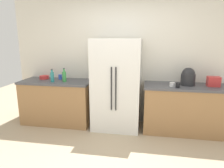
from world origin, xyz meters
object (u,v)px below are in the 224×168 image
object	(u,v)px
cup_c	(172,84)
bottle_a	(52,77)
bottle_b	(64,76)
refrigerator	(116,85)
toaster	(214,81)
bowl_a	(44,77)
cup_a	(178,85)
cup_b	(60,77)
rice_cooker	(188,77)

from	to	relation	value
cup_c	bottle_a	bearing A→B (deg)	-179.62
bottle_a	bottle_b	xyz separation A→B (m)	(0.23, 0.06, 0.00)
refrigerator	bottle_a	world-z (taller)	refrigerator
toaster	bowl_a	size ratio (longest dim) A/B	1.12
bottle_b	cup_c	distance (m)	2.10
bottle_a	cup_a	distance (m)	2.41
toaster	cup_a	size ratio (longest dim) A/B	2.35
bottle_b	bowl_a	xyz separation A→B (m)	(-0.54, 0.19, -0.07)
refrigerator	toaster	world-z (taller)	refrigerator
cup_a	bottle_a	bearing A→B (deg)	178.33
toaster	cup_a	xyz separation A→B (m)	(-0.65, -0.22, -0.04)
cup_a	cup_c	world-z (taller)	cup_a
cup_a	cup_b	world-z (taller)	cup_b
rice_cooker	cup_b	distance (m)	2.58
bottle_a	cup_b	xyz separation A→B (m)	(0.05, 0.27, -0.06)
toaster	bottle_b	xyz separation A→B (m)	(-2.83, -0.09, 0.02)
rice_cooker	cup_a	distance (m)	0.33
refrigerator	bottle_b	world-z (taller)	refrigerator
bottle_a	cup_c	distance (m)	2.33
cup_b	rice_cooker	bearing A→B (deg)	-2.34
cup_a	bowl_a	world-z (taller)	cup_a
bowl_a	bottle_a	bearing A→B (deg)	-38.85
refrigerator	cup_a	bearing A→B (deg)	-8.37
refrigerator	toaster	size ratio (longest dim) A/B	8.19
bottle_a	bottle_b	world-z (taller)	bottle_b
refrigerator	rice_cooker	world-z (taller)	refrigerator
refrigerator	bottle_a	bearing A→B (deg)	-175.77
bowl_a	bottle_b	bearing A→B (deg)	-19.68
cup_a	bowl_a	size ratio (longest dim) A/B	0.48
bottle_a	cup_b	distance (m)	0.28
toaster	cup_c	xyz separation A→B (m)	(-0.74, -0.13, -0.06)
bottle_b	cup_c	size ratio (longest dim) A/B	2.88
cup_a	bowl_a	xyz separation A→B (m)	(-2.73, 0.32, -0.01)
toaster	bottle_b	bearing A→B (deg)	-178.19
cup_a	cup_c	bearing A→B (deg)	134.53
bottle_a	cup_c	bearing A→B (deg)	0.38
refrigerator	bottle_b	xyz separation A→B (m)	(-1.06, -0.04, 0.14)
cup_b	bowl_a	distance (m)	0.36
refrigerator	bowl_a	xyz separation A→B (m)	(-1.60, 0.16, 0.06)
bottle_a	bowl_a	distance (m)	0.41
rice_cooker	cup_b	size ratio (longest dim) A/B	3.25
rice_cooker	bottle_b	distance (m)	2.39
toaster	bottle_a	bearing A→B (deg)	-177.24
cup_a	bowl_a	bearing A→B (deg)	173.24
bottle_a	bowl_a	size ratio (longest dim) A/B	1.35
cup_b	bowl_a	size ratio (longest dim) A/B	0.53
refrigerator	rice_cooker	size ratio (longest dim) A/B	5.32
toaster	bowl_a	world-z (taller)	toaster
bottle_a	refrigerator	bearing A→B (deg)	4.23
rice_cooker	cup_a	size ratio (longest dim) A/B	3.63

